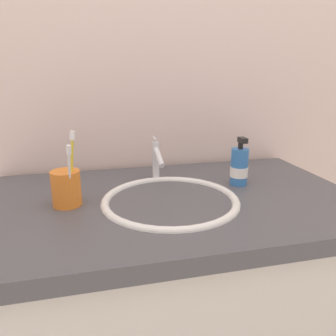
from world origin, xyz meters
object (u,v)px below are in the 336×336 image
object	(u,v)px
faucet	(157,159)
toothbrush_yellow	(72,164)
soap_dispenser	(239,167)
toothbrush_white	(69,172)
toothbrush_cup	(66,188)

from	to	relation	value
faucet	toothbrush_yellow	size ratio (longest dim) A/B	0.69
toothbrush_yellow	soap_dispenser	world-z (taller)	toothbrush_yellow
faucet	toothbrush_white	bearing A→B (deg)	-145.12
faucet	toothbrush_white	world-z (taller)	toothbrush_white
toothbrush_white	soap_dispenser	distance (m)	0.53
faucet	toothbrush_yellow	bearing A→B (deg)	-148.06
toothbrush_yellow	toothbrush_white	size ratio (longest dim) A/B	1.18
faucet	soap_dispenser	xyz separation A→B (m)	(0.25, -0.10, -0.02)
toothbrush_yellow	toothbrush_white	bearing A→B (deg)	-105.28
toothbrush_cup	soap_dispenser	distance (m)	0.54
soap_dispenser	faucet	bearing A→B (deg)	157.43
toothbrush_cup	toothbrush_yellow	bearing A→B (deg)	-28.27
toothbrush_yellow	toothbrush_cup	bearing A→B (deg)	151.73
soap_dispenser	toothbrush_yellow	bearing A→B (deg)	-173.35
toothbrush_white	soap_dispenser	world-z (taller)	toothbrush_white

